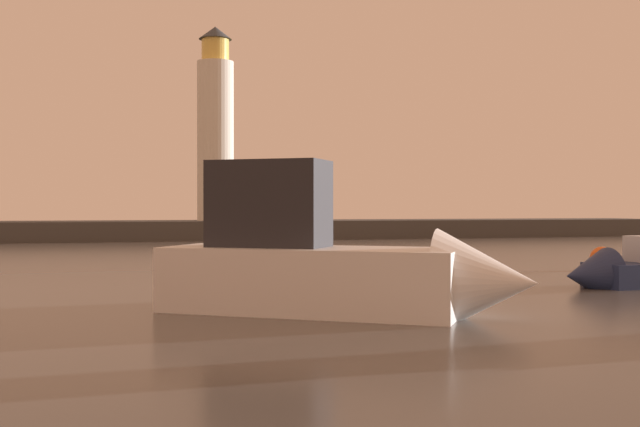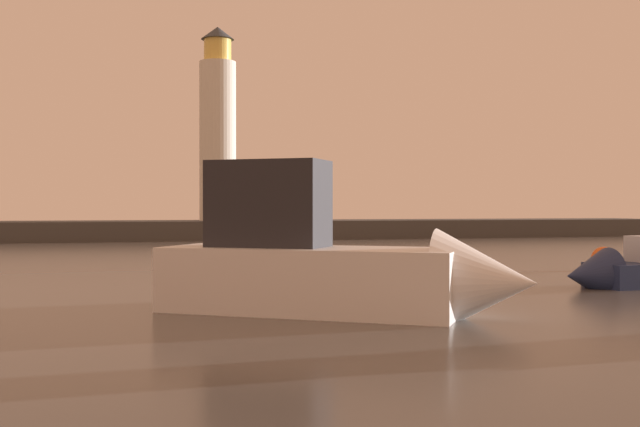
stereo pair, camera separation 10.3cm
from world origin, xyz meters
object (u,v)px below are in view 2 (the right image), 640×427
object	(u,v)px
motorboat_4	(633,270)
motorboat_2	(345,266)
mooring_buoy	(603,259)
lighthouse	(218,129)

from	to	relation	value
motorboat_4	motorboat_2	bearing A→B (deg)	-160.85
mooring_buoy	motorboat_2	bearing A→B (deg)	-144.96
lighthouse	motorboat_2	size ratio (longest dim) A/B	1.73
motorboat_2	mooring_buoy	world-z (taller)	motorboat_2
mooring_buoy	lighthouse	bearing A→B (deg)	108.18
motorboat_2	motorboat_4	xyz separation A→B (m)	(11.04, 3.83, -0.63)
motorboat_2	motorboat_4	bearing A→B (deg)	19.15
lighthouse	motorboat_4	size ratio (longest dim) A/B	2.58
motorboat_4	mooring_buoy	distance (m)	6.76
motorboat_2	mooring_buoy	xyz separation A→B (m)	(14.08, 9.87, -0.69)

